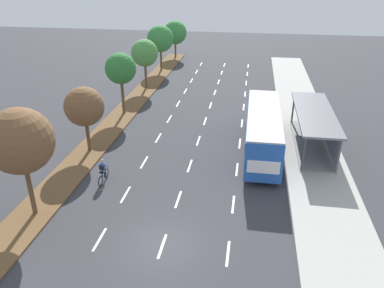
{
  "coord_description": "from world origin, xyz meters",
  "views": [
    {
      "loc": [
        4.07,
        -15.39,
        13.58
      ],
      "look_at": [
        -0.03,
        10.2,
        1.2
      ],
      "focal_mm": 35.4,
      "sensor_mm": 36.0,
      "label": 1
    }
  ],
  "objects_px": {
    "median_tree_third": "(121,69)",
    "median_tree_farthest": "(175,33)",
    "bus_shelter": "(317,125)",
    "cyclist": "(103,172)",
    "median_tree_nearest": "(20,141)",
    "median_tree_fifth": "(160,39)",
    "bus": "(263,128)",
    "median_tree_second": "(84,107)",
    "median_tree_fourth": "(145,53)"
  },
  "relations": [
    {
      "from": "bus_shelter",
      "to": "bus",
      "type": "height_order",
      "value": "bus"
    },
    {
      "from": "cyclist",
      "to": "bus",
      "type": "bearing_deg",
      "value": 30.95
    },
    {
      "from": "median_tree_fourth",
      "to": "median_tree_fifth",
      "type": "xyz_separation_m",
      "value": [
        -0.17,
        8.51,
        0.14
      ]
    },
    {
      "from": "bus_shelter",
      "to": "bus",
      "type": "relative_size",
      "value": 0.89
    },
    {
      "from": "bus_shelter",
      "to": "median_tree_third",
      "type": "height_order",
      "value": "median_tree_third"
    },
    {
      "from": "median_tree_farthest",
      "to": "median_tree_fifth",
      "type": "bearing_deg",
      "value": -92.15
    },
    {
      "from": "cyclist",
      "to": "median_tree_fifth",
      "type": "distance_m",
      "value": 30.18
    },
    {
      "from": "median_tree_nearest",
      "to": "median_tree_third",
      "type": "xyz_separation_m",
      "value": [
        -0.11,
        17.02,
        -0.28
      ]
    },
    {
      "from": "median_tree_second",
      "to": "median_tree_fifth",
      "type": "distance_m",
      "value": 25.53
    },
    {
      "from": "median_tree_farthest",
      "to": "bus",
      "type": "bearing_deg",
      "value": -67.26
    },
    {
      "from": "bus",
      "to": "median_tree_nearest",
      "type": "bearing_deg",
      "value": -141.53
    },
    {
      "from": "median_tree_second",
      "to": "median_tree_third",
      "type": "distance_m",
      "value": 8.54
    },
    {
      "from": "cyclist",
      "to": "median_tree_farthest",
      "type": "bearing_deg",
      "value": 93.97
    },
    {
      "from": "median_tree_nearest",
      "to": "median_tree_fourth",
      "type": "bearing_deg",
      "value": 90.31
    },
    {
      "from": "bus",
      "to": "cyclist",
      "type": "xyz_separation_m",
      "value": [
        -10.72,
        -6.43,
        -1.28
      ]
    },
    {
      "from": "bus",
      "to": "median_tree_farthest",
      "type": "distance_m",
      "value": 34.64
    },
    {
      "from": "bus",
      "to": "median_tree_fourth",
      "type": "bearing_deg",
      "value": 132.27
    },
    {
      "from": "bus",
      "to": "median_tree_second",
      "type": "bearing_deg",
      "value": -171.05
    },
    {
      "from": "cyclist",
      "to": "bus_shelter",
      "type": "bearing_deg",
      "value": 28.39
    },
    {
      "from": "median_tree_second",
      "to": "median_tree_farthest",
      "type": "xyz_separation_m",
      "value": [
        0.16,
        34.03,
        0.1
      ]
    },
    {
      "from": "cyclist",
      "to": "median_tree_farthest",
      "type": "xyz_separation_m",
      "value": [
        -2.66,
        38.33,
        3.09
      ]
    },
    {
      "from": "cyclist",
      "to": "median_tree_fourth",
      "type": "relative_size",
      "value": 0.32
    },
    {
      "from": "median_tree_farthest",
      "to": "median_tree_nearest",
      "type": "bearing_deg",
      "value": -90.02
    },
    {
      "from": "median_tree_third",
      "to": "median_tree_fourth",
      "type": "relative_size",
      "value": 1.04
    },
    {
      "from": "cyclist",
      "to": "median_tree_nearest",
      "type": "height_order",
      "value": "median_tree_nearest"
    },
    {
      "from": "bus",
      "to": "cyclist",
      "type": "relative_size",
      "value": 6.2
    },
    {
      "from": "median_tree_nearest",
      "to": "median_tree_farthest",
      "type": "relative_size",
      "value": 1.18
    },
    {
      "from": "bus",
      "to": "median_tree_nearest",
      "type": "relative_size",
      "value": 1.71
    },
    {
      "from": "median_tree_nearest",
      "to": "median_tree_fourth",
      "type": "xyz_separation_m",
      "value": [
        -0.14,
        25.52,
        -0.59
      ]
    },
    {
      "from": "median_tree_nearest",
      "to": "median_tree_second",
      "type": "relative_size",
      "value": 1.27
    },
    {
      "from": "bus",
      "to": "median_tree_fourth",
      "type": "distance_m",
      "value": 20.23
    },
    {
      "from": "median_tree_nearest",
      "to": "median_tree_farthest",
      "type": "bearing_deg",
      "value": 89.98
    },
    {
      "from": "median_tree_nearest",
      "to": "median_tree_fourth",
      "type": "height_order",
      "value": "median_tree_nearest"
    },
    {
      "from": "bus",
      "to": "median_tree_second",
      "type": "height_order",
      "value": "median_tree_second"
    },
    {
      "from": "bus_shelter",
      "to": "cyclist",
      "type": "xyz_separation_m",
      "value": [
        -14.99,
        -8.1,
        -1.08
      ]
    },
    {
      "from": "bus_shelter",
      "to": "median_tree_third",
      "type": "xyz_separation_m",
      "value": [
        -17.77,
        4.7,
        2.69
      ]
    },
    {
      "from": "median_tree_third",
      "to": "median_tree_second",
      "type": "bearing_deg",
      "value": -90.27
    },
    {
      "from": "median_tree_third",
      "to": "median_tree_farthest",
      "type": "distance_m",
      "value": 25.53
    },
    {
      "from": "median_tree_farthest",
      "to": "median_tree_second",
      "type": "bearing_deg",
      "value": -90.27
    },
    {
      "from": "median_tree_second",
      "to": "median_tree_third",
      "type": "xyz_separation_m",
      "value": [
        0.04,
        8.51,
        0.78
      ]
    },
    {
      "from": "bus_shelter",
      "to": "median_tree_farthest",
      "type": "xyz_separation_m",
      "value": [
        -17.65,
        30.22,
        2.01
      ]
    },
    {
      "from": "bus_shelter",
      "to": "median_tree_fourth",
      "type": "xyz_separation_m",
      "value": [
        -17.81,
        13.21,
        2.39
      ]
    },
    {
      "from": "bus_shelter",
      "to": "median_tree_farthest",
      "type": "distance_m",
      "value": 35.06
    },
    {
      "from": "median_tree_third",
      "to": "median_tree_fourth",
      "type": "bearing_deg",
      "value": 90.23
    },
    {
      "from": "bus",
      "to": "median_tree_second",
      "type": "relative_size",
      "value": 2.17
    },
    {
      "from": "median_tree_nearest",
      "to": "median_tree_fourth",
      "type": "distance_m",
      "value": 25.53
    },
    {
      "from": "cyclist",
      "to": "median_tree_farthest",
      "type": "distance_m",
      "value": 38.54
    },
    {
      "from": "median_tree_third",
      "to": "median_tree_farthest",
      "type": "xyz_separation_m",
      "value": [
        0.12,
        25.52,
        -0.68
      ]
    },
    {
      "from": "cyclist",
      "to": "median_tree_fourth",
      "type": "bearing_deg",
      "value": 97.52
    },
    {
      "from": "bus_shelter",
      "to": "median_tree_second",
      "type": "height_order",
      "value": "median_tree_second"
    }
  ]
}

